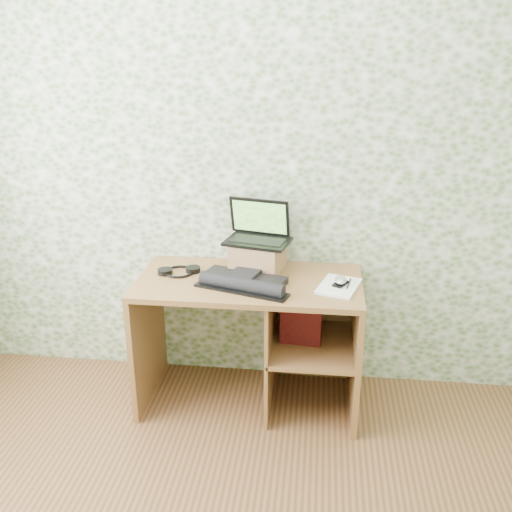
# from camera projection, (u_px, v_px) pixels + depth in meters

# --- Properties ---
(wall_back) EXTENTS (3.50, 0.00, 3.50)m
(wall_back) POSITION_uv_depth(u_px,v_px,m) (256.00, 166.00, 3.13)
(wall_back) COLOR silver
(wall_back) RESTS_ON ground
(desk) EXTENTS (1.20, 0.60, 0.75)m
(desk) POSITION_uv_depth(u_px,v_px,m) (264.00, 323.00, 3.16)
(desk) COLOR brown
(desk) RESTS_ON floor
(riser) EXTENTS (0.31, 0.28, 0.16)m
(riser) POSITION_uv_depth(u_px,v_px,m) (258.00, 257.00, 3.15)
(riser) COLOR olive
(riser) RESTS_ON desk
(laptop) EXTENTS (0.38, 0.31, 0.23)m
(laptop) POSITION_uv_depth(u_px,v_px,m) (258.00, 231.00, 3.13)
(laptop) COLOR black
(laptop) RESTS_ON riser
(keyboard) EXTENTS (0.51, 0.38, 0.07)m
(keyboard) POSITION_uv_depth(u_px,v_px,m) (243.00, 281.00, 2.96)
(keyboard) COLOR black
(keyboard) RESTS_ON desk
(headphones) EXTENTS (0.23, 0.21, 0.03)m
(headphones) POSITION_uv_depth(u_px,v_px,m) (179.00, 271.00, 3.13)
(headphones) COLOR black
(headphones) RESTS_ON desk
(notepad) EXTENTS (0.26, 0.31, 0.01)m
(notepad) POSITION_uv_depth(u_px,v_px,m) (339.00, 286.00, 2.95)
(notepad) COLOR white
(notepad) RESTS_ON desk
(mouse) EXTENTS (0.10, 0.12, 0.03)m
(mouse) POSITION_uv_depth(u_px,v_px,m) (340.00, 282.00, 2.95)
(mouse) COLOR #B9B9BB
(mouse) RESTS_ON notepad
(pen) EXTENTS (0.03, 0.13, 0.01)m
(pen) POSITION_uv_depth(u_px,v_px,m) (349.00, 283.00, 2.96)
(pen) COLOR black
(pen) RESTS_ON notepad
(red_box) EXTENTS (0.23, 0.09, 0.27)m
(red_box) POSITION_uv_depth(u_px,v_px,m) (301.00, 321.00, 3.09)
(red_box) COLOR maroon
(red_box) RESTS_ON desk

